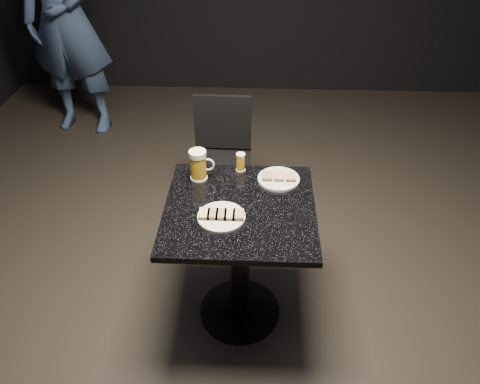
% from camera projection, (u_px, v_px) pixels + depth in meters
% --- Properties ---
extents(floor, '(6.00, 6.00, 0.00)m').
position_uv_depth(floor, '(240.00, 312.00, 2.61)').
color(floor, black).
rests_on(floor, ground).
extents(plate_large, '(0.22, 0.22, 0.01)m').
position_uv_depth(plate_large, '(221.00, 217.00, 2.09)').
color(plate_large, white).
rests_on(plate_large, table).
extents(plate_small, '(0.21, 0.21, 0.01)m').
position_uv_depth(plate_small, '(279.00, 179.00, 2.33)').
color(plate_small, silver).
rests_on(plate_small, table).
extents(patron, '(0.75, 0.52, 1.95)m').
position_uv_depth(patron, '(65.00, 18.00, 3.77)').
color(patron, navy).
rests_on(patron, floor).
extents(table, '(0.70, 0.70, 0.75)m').
position_uv_depth(table, '(240.00, 245.00, 2.31)').
color(table, black).
rests_on(table, floor).
extents(beer_mug, '(0.13, 0.09, 0.16)m').
position_uv_depth(beer_mug, '(199.00, 165.00, 2.30)').
color(beer_mug, white).
rests_on(beer_mug, table).
extents(beer_tumbler, '(0.05, 0.05, 0.10)m').
position_uv_depth(beer_tumbler, '(241.00, 162.00, 2.38)').
color(beer_tumbler, silver).
rests_on(beer_tumbler, table).
extents(chair, '(0.38, 0.38, 0.85)m').
position_uv_depth(chair, '(222.00, 154.00, 3.01)').
color(chair, black).
rests_on(chair, floor).
extents(canapes_on_plate_large, '(0.20, 0.07, 0.02)m').
position_uv_depth(canapes_on_plate_large, '(221.00, 214.00, 2.08)').
color(canapes_on_plate_large, '#4C3521').
rests_on(canapes_on_plate_large, plate_large).
extents(canapes_on_plate_small, '(0.17, 0.07, 0.02)m').
position_uv_depth(canapes_on_plate_small, '(279.00, 176.00, 2.32)').
color(canapes_on_plate_small, '#4C3521').
rests_on(canapes_on_plate_small, plate_small).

